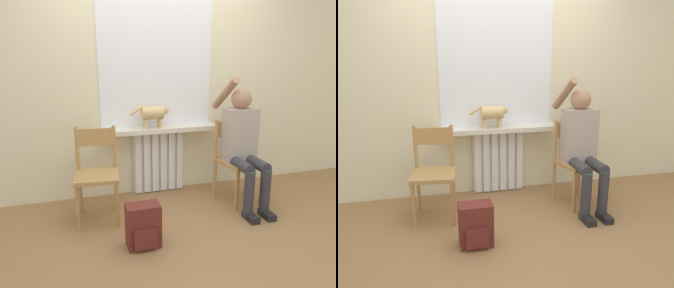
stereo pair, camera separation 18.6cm
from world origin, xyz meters
TOP-DOWN VIEW (x-y plane):
  - ground_plane at (0.00, 0.00)m, footprint 12.00×12.00m
  - wall_with_window at (0.00, 1.23)m, footprint 7.00×0.06m
  - radiator at (0.00, 1.15)m, footprint 0.59×0.08m
  - windowsill at (0.00, 1.08)m, footprint 1.31×0.24m
  - window_glass at (0.00, 1.20)m, footprint 1.26×0.01m
  - chair_left at (-0.74, 0.67)m, footprint 0.44×0.44m
  - chair_right at (0.73, 0.66)m, footprint 0.48×0.48m
  - person at (0.74, 0.56)m, footprint 0.36×0.95m
  - cat at (-0.08, 1.05)m, footprint 0.43×0.14m
  - backpack at (-0.43, 0.06)m, footprint 0.28×0.20m

SIDE VIEW (x-z plane):
  - ground_plane at x=0.00m, z-range 0.00..0.00m
  - backpack at x=-0.43m, z-range 0.00..0.37m
  - radiator at x=0.00m, z-range 0.00..0.73m
  - chair_left at x=-0.74m, z-range 0.02..0.91m
  - chair_right at x=0.73m, z-range 0.02..0.91m
  - person at x=0.74m, z-range 0.01..1.36m
  - windowsill at x=0.00m, z-range 0.73..0.78m
  - cat at x=-0.08m, z-range 0.81..1.07m
  - wall_with_window at x=0.00m, z-range 0.00..2.70m
  - window_glass at x=0.00m, z-range 0.78..2.16m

